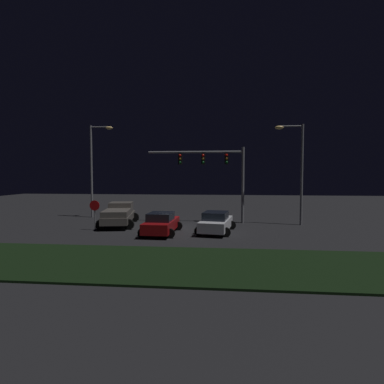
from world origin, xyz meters
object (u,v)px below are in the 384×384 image
at_px(car_sedan, 216,222).
at_px(street_lamp_left, 95,161).
at_px(street_lamp_right, 297,162).
at_px(pickup_truck, 119,213).
at_px(car_sedan_far, 161,223).
at_px(traffic_signal_gantry, 214,166).
at_px(stop_sign, 95,209).

height_order(car_sedan, street_lamp_left, street_lamp_left).
relative_size(car_sedan, street_lamp_right, 0.56).
xyz_separation_m(pickup_truck, car_sedan_far, (4.15, -3.29, -0.26)).
bearing_deg(street_lamp_right, car_sedan_far, -154.35).
bearing_deg(car_sedan_far, street_lamp_right, -62.51).
height_order(car_sedan_far, street_lamp_right, street_lamp_right).
bearing_deg(car_sedan_far, traffic_signal_gantry, -30.65).
bearing_deg(pickup_truck, car_sedan_far, -138.54).
bearing_deg(street_lamp_right, stop_sign, -165.45).
relative_size(car_sedan, car_sedan_far, 1.04).
bearing_deg(street_lamp_left, car_sedan, -29.92).
relative_size(street_lamp_left, street_lamp_right, 1.08).
bearing_deg(car_sedan, traffic_signal_gantry, 12.30).
height_order(car_sedan, traffic_signal_gantry, traffic_signal_gantry).
distance_m(traffic_signal_gantry, street_lamp_left, 11.73).
distance_m(car_sedan_far, street_lamp_left, 12.05).
bearing_deg(car_sedan, stop_sign, 98.90).
bearing_deg(stop_sign, street_lamp_right, 14.55).
height_order(traffic_signal_gantry, street_lamp_right, street_lamp_right).
xyz_separation_m(car_sedan_far, traffic_signal_gantry, (3.53, 5.55, 4.16)).
height_order(traffic_signal_gantry, stop_sign, traffic_signal_gantry).
xyz_separation_m(car_sedan, street_lamp_left, (-11.78, 6.78, 4.75)).
xyz_separation_m(pickup_truck, car_sedan, (7.95, -2.39, -0.26)).
xyz_separation_m(pickup_truck, traffic_signal_gantry, (7.69, 2.26, 3.90)).
xyz_separation_m(car_sedan, street_lamp_right, (6.46, 4.03, 4.41)).
distance_m(car_sedan, car_sedan_far, 3.91).
distance_m(car_sedan, street_lamp_right, 8.80).
distance_m(car_sedan, street_lamp_left, 14.40).
relative_size(traffic_signal_gantry, street_lamp_right, 1.01).
bearing_deg(street_lamp_left, street_lamp_right, -8.56).
distance_m(traffic_signal_gantry, street_lamp_right, 6.76).
bearing_deg(car_sedan, street_lamp_left, 69.10).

